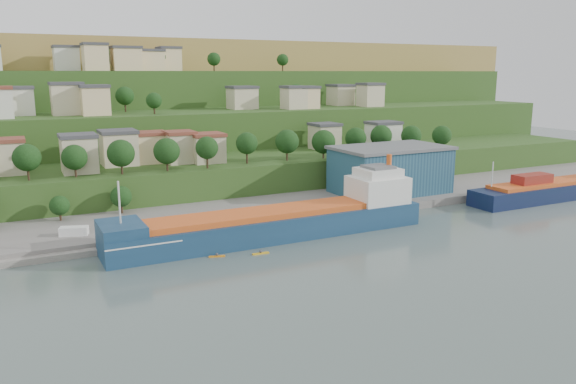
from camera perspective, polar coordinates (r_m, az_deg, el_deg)
ground at (r=116.52m, az=4.27°, el=-5.21°), size 500.00×500.00×0.00m
quay at (r=149.65m, az=5.35°, el=-1.33°), size 220.00×26.00×4.00m
pebble_beach at (r=122.30m, az=-24.45°, el=-5.46°), size 40.00×18.00×2.40m
hillside at (r=272.31m, az=-14.29°, el=4.43°), size 360.00×210.00×96.00m
cargo_ship_near at (r=120.11m, az=-0.66°, el=-3.22°), size 70.14×11.37×18.02m
cargo_ship_far at (r=174.70m, az=25.87°, el=0.24°), size 55.91×9.45×15.18m
warehouse at (r=156.84m, az=10.33°, el=2.29°), size 31.32×19.52×12.80m
caravan at (r=122.61m, az=-20.91°, el=-3.91°), size 5.94×3.90×2.57m
dinghy at (r=120.09m, az=-16.86°, el=-4.36°), size 4.59×1.93×0.90m
kayak_orange at (r=108.66m, az=-7.24°, el=-6.44°), size 3.15×1.41×0.78m
kayak_yellow at (r=109.59m, az=-2.80°, el=-6.18°), size 3.39×0.77×0.84m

